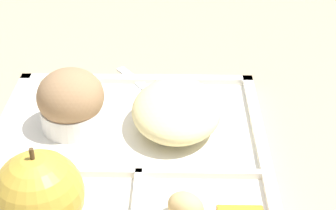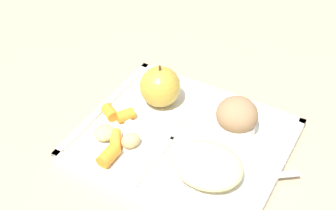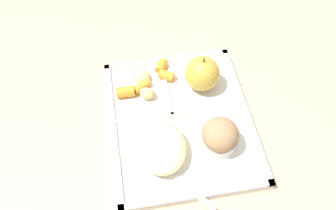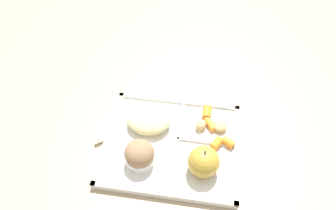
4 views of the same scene
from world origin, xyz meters
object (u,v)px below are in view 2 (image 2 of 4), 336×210
(green_apple, at_px, (160,87))
(bran_muffin, at_px, (237,118))
(lunch_tray, at_px, (183,141))
(plastic_fork, at_px, (238,179))

(green_apple, relative_size, bran_muffin, 1.19)
(lunch_tray, distance_m, bran_muffin, 0.10)
(lunch_tray, height_order, green_apple, green_apple)
(bran_muffin, height_order, plastic_fork, bran_muffin)
(lunch_tray, height_order, bran_muffin, bran_muffin)
(lunch_tray, relative_size, bran_muffin, 4.76)
(lunch_tray, bearing_deg, green_apple, 142.91)
(green_apple, bearing_deg, plastic_fork, -26.25)
(green_apple, bearing_deg, lunch_tray, -37.09)
(plastic_fork, bearing_deg, lunch_tray, 162.95)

